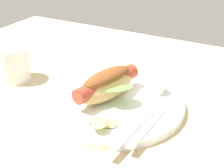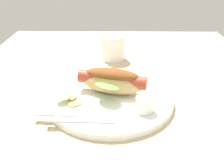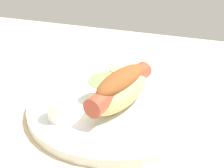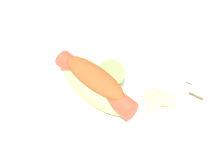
% 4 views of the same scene
% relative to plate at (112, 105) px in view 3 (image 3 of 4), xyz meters
% --- Properties ---
extents(ground_plane, '(1.20, 0.90, 0.02)m').
position_rel_plate_xyz_m(ground_plane, '(-0.00, 0.02, -0.02)').
color(ground_plane, tan).
extents(plate, '(0.30, 0.30, 0.02)m').
position_rel_plate_xyz_m(plate, '(0.00, 0.00, 0.00)').
color(plate, white).
rests_on(plate, ground_plane).
extents(hot_dog, '(0.12, 0.17, 0.06)m').
position_rel_plate_xyz_m(hot_dog, '(-0.02, 0.00, 0.04)').
color(hot_dog, tan).
rests_on(hot_dog, plate).
extents(sauce_ramekin, '(0.04, 0.04, 0.03)m').
position_rel_plate_xyz_m(sauce_ramekin, '(0.06, 0.08, 0.02)').
color(sauce_ramekin, white).
rests_on(sauce_ramekin, plate).
extents(fork, '(0.02, 0.17, 0.00)m').
position_rel_plate_xyz_m(fork, '(0.08, -0.07, 0.01)').
color(fork, silver).
rests_on(fork, plate).
extents(knife, '(0.02, 0.14, 0.00)m').
position_rel_plate_xyz_m(knife, '(0.10, -0.06, 0.01)').
color(knife, silver).
rests_on(knife, plate).
extents(chips_pile, '(0.07, 0.07, 0.02)m').
position_rel_plate_xyz_m(chips_pile, '(0.03, -0.09, 0.02)').
color(chips_pile, '#D8C56A').
rests_on(chips_pile, plate).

